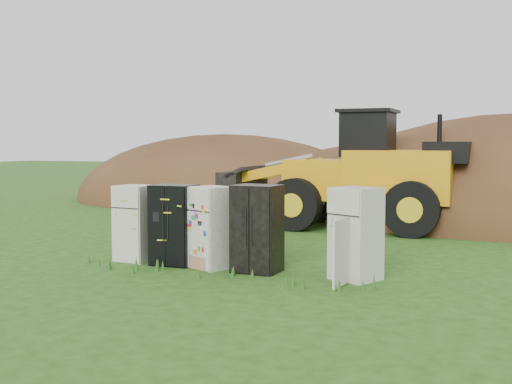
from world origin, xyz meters
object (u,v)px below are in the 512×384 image
fridge_black_side (174,225)px  fridge_dark_mid (257,229)px  fridge_open_door (356,234)px  fridge_leftmost (135,223)px  wheel_loader (339,169)px  fridge_sticker (211,227)px

fridge_black_side → fridge_dark_mid: bearing=-3.0°
fridge_black_side → fridge_open_door: 3.86m
fridge_black_side → fridge_leftmost: bearing=175.2°
fridge_open_door → fridge_dark_mid: bearing=-153.6°
wheel_loader → fridge_dark_mid: bearing=-87.5°
fridge_leftmost → fridge_black_side: bearing=-0.4°
fridge_dark_mid → fridge_open_door: (1.97, 0.06, -0.00)m
fridge_open_door → fridge_leftmost: bearing=-155.5°
fridge_sticker → fridge_open_door: size_ratio=0.97×
fridge_black_side → fridge_dark_mid: 1.89m
fridge_leftmost → fridge_black_side: fridge_black_side is taller
fridge_sticker → fridge_leftmost: bearing=-159.7°
fridge_sticker → fridge_open_door: bearing=23.4°
wheel_loader → fridge_leftmost: bearing=-110.2°
fridge_dark_mid → fridge_open_door: size_ratio=1.00×
fridge_sticker → fridge_open_door: (2.99, 0.06, 0.03)m
fridge_dark_mid → wheel_loader: 7.13m
fridge_leftmost → fridge_sticker: bearing=0.2°
fridge_sticker → wheel_loader: size_ratio=0.23×
fridge_sticker → wheel_loader: bearing=106.8°
fridge_dark_mid → fridge_leftmost: bearing=179.8°
fridge_leftmost → fridge_black_side: size_ratio=0.98×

